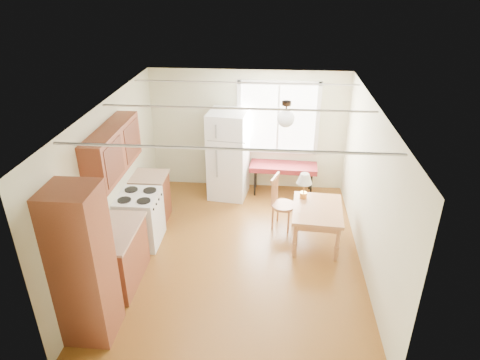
# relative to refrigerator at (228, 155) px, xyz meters

# --- Properties ---
(room_shell) EXTENTS (4.60, 5.60, 2.62)m
(room_shell) POSITION_rel_refrigerator_xyz_m (0.37, -2.03, 0.35)
(room_shell) COLOR #5E3613
(room_shell) RESTS_ON ground
(kitchen_run) EXTENTS (0.65, 3.40, 2.20)m
(kitchen_run) POSITION_rel_refrigerator_xyz_m (-1.35, -2.66, -0.06)
(kitchen_run) COLOR brown
(kitchen_run) RESTS_ON ground
(window_unit) EXTENTS (1.64, 0.05, 1.51)m
(window_unit) POSITION_rel_refrigerator_xyz_m (0.97, 0.44, 0.65)
(window_unit) COLOR white
(window_unit) RESTS_ON room_shell
(pendant_light) EXTENTS (0.26, 0.26, 0.40)m
(pendant_light) POSITION_rel_refrigerator_xyz_m (1.07, -1.63, 1.34)
(pendant_light) COLOR black
(pendant_light) RESTS_ON room_shell
(refrigerator) EXTENTS (0.82, 0.82, 1.79)m
(refrigerator) POSITION_rel_refrigerator_xyz_m (0.00, 0.00, 0.00)
(refrigerator) COLOR white
(refrigerator) RESTS_ON ground
(bench) EXTENTS (1.39, 0.57, 0.63)m
(bench) POSITION_rel_refrigerator_xyz_m (1.12, 0.19, -0.33)
(bench) COLOR maroon
(bench) RESTS_ON ground
(dining_table) EXTENTS (0.88, 1.14, 0.68)m
(dining_table) POSITION_rel_refrigerator_xyz_m (1.67, -1.60, -0.32)
(dining_table) COLOR #A4683F
(dining_table) RESTS_ON ground
(chair) EXTENTS (0.48, 0.47, 0.99)m
(chair) POSITION_rel_refrigerator_xyz_m (1.03, -1.13, -0.33)
(chair) COLOR #A4683F
(chair) RESTS_ON ground
(table_lamp) EXTENTS (0.27, 0.27, 0.46)m
(table_lamp) POSITION_rel_refrigerator_xyz_m (1.45, -1.27, 0.12)
(table_lamp) COLOR #B7843A
(table_lamp) RESTS_ON dining_table
(coffee_maker) EXTENTS (0.21, 0.27, 0.40)m
(coffee_maker) POSITION_rel_refrigerator_xyz_m (-1.35, -3.23, 0.15)
(coffee_maker) COLOR black
(coffee_maker) RESTS_ON kitchen_run
(kettle) EXTENTS (0.11, 0.11, 0.20)m
(kettle) POSITION_rel_refrigerator_xyz_m (-1.43, -3.00, 0.09)
(kettle) COLOR red
(kettle) RESTS_ON kitchen_run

